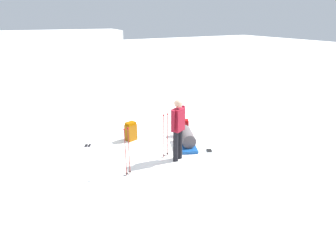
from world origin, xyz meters
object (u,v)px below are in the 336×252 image
(ski_pair_near, at_px, (88,146))
(gear_sled, at_px, (187,138))
(backpack_bright, at_px, (131,131))
(ski_poles_planted_near, at_px, (166,133))
(ski_poles_planted_far, at_px, (127,149))
(backpack_large_dark, at_px, (183,128))
(ski_pair_far, at_px, (209,151))
(skier_standing, at_px, (178,127))

(ski_pair_near, xyz_separation_m, gear_sled, (2.64, -1.37, 0.21))
(backpack_bright, relative_size, gear_sled, 0.44)
(ski_poles_planted_near, bearing_deg, ski_poles_planted_far, -161.59)
(backpack_large_dark, xyz_separation_m, backpack_bright, (-1.63, 0.48, 0.02))
(ski_pair_far, xyz_separation_m, backpack_bright, (-1.65, 1.88, 0.28))
(skier_standing, bearing_deg, ski_pair_near, 133.29)
(backpack_large_dark, height_order, ski_poles_planted_near, ski_poles_planted_near)
(backpack_bright, height_order, ski_poles_planted_near, ski_poles_planted_near)
(ski_pair_near, xyz_separation_m, backpack_large_dark, (2.96, -0.67, 0.26))
(skier_standing, bearing_deg, ski_poles_planted_near, 121.72)
(skier_standing, distance_m, ski_poles_planted_near, 0.46)
(gear_sled, bearing_deg, backpack_bright, 137.94)
(ski_poles_planted_far, bearing_deg, ski_poles_planted_near, 18.41)
(ski_pair_near, bearing_deg, ski_poles_planted_far, -78.50)
(backpack_large_dark, bearing_deg, ski_poles_planted_near, -139.49)
(ski_pair_far, distance_m, gear_sled, 0.80)
(ski_poles_planted_near, relative_size, ski_poles_planted_far, 1.01)
(skier_standing, distance_m, backpack_bright, 2.06)
(ski_pair_far, xyz_separation_m, gear_sled, (-0.33, 0.69, 0.21))
(backpack_large_dark, distance_m, backpack_bright, 1.70)
(ski_poles_planted_near, bearing_deg, backpack_bright, 104.38)
(backpack_large_dark, relative_size, backpack_bright, 0.92)
(ski_poles_planted_far, bearing_deg, backpack_large_dark, 30.46)
(backpack_bright, relative_size, ski_poles_planted_near, 0.47)
(ski_poles_planted_far, distance_m, gear_sled, 2.39)
(ski_poles_planted_far, relative_size, gear_sled, 0.91)
(gear_sled, bearing_deg, ski_poles_planted_near, -158.97)
(backpack_bright, bearing_deg, gear_sled, -42.06)
(backpack_large_dark, relative_size, ski_poles_planted_far, 0.44)
(ski_pair_near, bearing_deg, backpack_large_dark, -12.69)
(backpack_bright, bearing_deg, ski_poles_planted_near, -75.62)
(backpack_bright, distance_m, ski_poles_planted_near, 1.64)
(ski_pair_far, bearing_deg, gear_sled, 115.59)
(gear_sled, bearing_deg, ski_poles_planted_far, -160.49)
(ski_pair_far, height_order, backpack_large_dark, backpack_large_dark)
(skier_standing, height_order, ski_pair_far, skier_standing)
(ski_pair_near, height_order, backpack_bright, backpack_bright)
(backpack_large_dark, bearing_deg, ski_pair_far, -89.28)
(ski_poles_planted_near, xyz_separation_m, gear_sled, (0.92, 0.35, -0.47))
(ski_poles_planted_near, bearing_deg, gear_sled, 21.03)
(skier_standing, relative_size, gear_sled, 1.25)
(ski_pair_far, distance_m, backpack_bright, 2.51)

